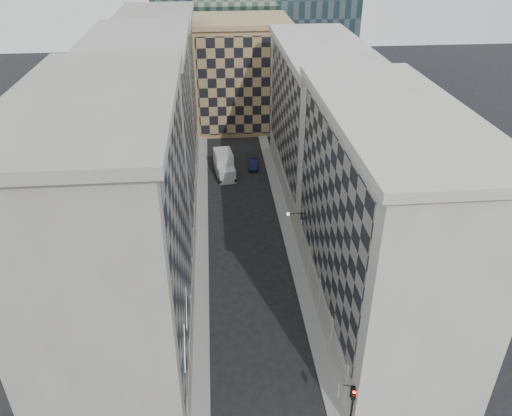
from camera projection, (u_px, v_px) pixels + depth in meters
sidewalk_west at (202, 236)px, 60.35m from camera, size 1.50×100.00×0.15m
sidewalk_east at (288, 231)px, 61.16m from camera, size 1.50×100.00×0.15m
bldg_left_a at (118, 247)px, 37.65m from camera, size 10.80×22.80×23.70m
bldg_left_b at (147, 141)px, 56.84m from camera, size 10.80×22.80×22.70m
bldg_left_c at (162, 89)px, 76.04m from camera, size 10.80×22.80×21.70m
bldg_right_a at (380, 223)px, 43.53m from camera, size 10.80×26.80×20.70m
bldg_right_b at (319, 120)px, 67.01m from camera, size 10.80×28.80×19.70m
tan_block at (241, 73)px, 88.83m from camera, size 16.80×14.80×18.80m
flagpoles_left at (185, 327)px, 35.65m from camera, size 0.10×6.33×2.33m
bracket_lamp at (290, 214)px, 52.85m from camera, size 1.98×0.36×0.36m
traffic_light at (353, 399)px, 36.00m from camera, size 0.53×0.52×4.30m
box_truck at (224, 165)px, 74.23m from camera, size 3.22×6.42×3.38m
dark_car at (253, 164)px, 76.72m from camera, size 1.65×3.94×1.27m
shop_sign at (339, 390)px, 36.00m from camera, size 1.22×0.69×0.79m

